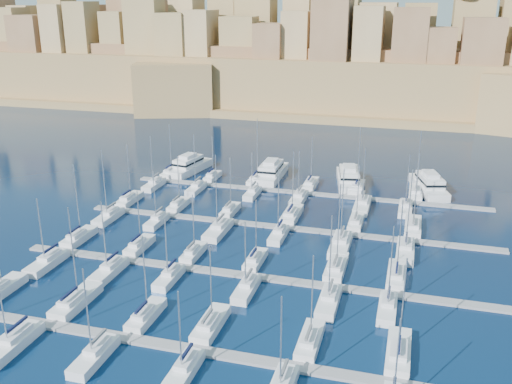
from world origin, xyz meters
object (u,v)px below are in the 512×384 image
(sailboat_4, at_px, (310,341))
(motor_yacht_d, at_px, (429,185))
(sailboat_2, at_px, (146,315))
(motor_yacht_c, at_px, (349,178))
(motor_yacht_a, at_px, (189,166))
(motor_yacht_b, at_px, (271,172))
(sailboat_0, at_px, (0,290))

(sailboat_4, relative_size, motor_yacht_d, 0.73)
(sailboat_2, distance_m, motor_yacht_c, 73.43)
(motor_yacht_a, xyz_separation_m, motor_yacht_b, (22.23, 0.60, 0.00))
(sailboat_0, bearing_deg, motor_yacht_b, 69.98)
(motor_yacht_a, distance_m, motor_yacht_c, 41.88)
(sailboat_2, xyz_separation_m, motor_yacht_a, (-21.88, 69.99, 0.99))
(sailboat_0, height_order, sailboat_4, sailboat_0)
(motor_yacht_b, relative_size, motor_yacht_c, 0.96)
(sailboat_0, distance_m, sailboat_4, 48.89)
(sailboat_4, distance_m, motor_yacht_a, 83.45)
(sailboat_4, height_order, motor_yacht_c, sailboat_4)
(sailboat_2, xyz_separation_m, motor_yacht_c, (20.00, 70.65, 0.99))
(motor_yacht_c, xyz_separation_m, motor_yacht_d, (18.96, -0.10, 0.00))
(sailboat_2, height_order, motor_yacht_d, sailboat_2)
(motor_yacht_d, bearing_deg, motor_yacht_b, 179.92)
(motor_yacht_b, bearing_deg, motor_yacht_a, -178.45)
(sailboat_2, distance_m, sailboat_4, 23.73)
(sailboat_0, xyz_separation_m, sailboat_2, (25.16, -0.56, -0.02))
(motor_yacht_b, bearing_deg, motor_yacht_d, -0.08)
(motor_yacht_a, relative_size, motor_yacht_b, 0.96)
(sailboat_4, xyz_separation_m, motor_yacht_d, (15.23, 70.43, 0.99))
(sailboat_2, bearing_deg, motor_yacht_a, 107.36)
(sailboat_0, xyz_separation_m, motor_yacht_d, (64.11, 69.99, 0.97))
(motor_yacht_a, bearing_deg, motor_yacht_d, 0.52)
(sailboat_0, relative_size, sailboat_4, 1.11)
(sailboat_2, relative_size, sailboat_4, 1.00)
(motor_yacht_c, bearing_deg, motor_yacht_b, -179.86)
(sailboat_4, distance_m, motor_yacht_b, 74.27)
(motor_yacht_a, bearing_deg, sailboat_2, -72.64)
(sailboat_0, distance_m, motor_yacht_c, 83.38)
(motor_yacht_c, bearing_deg, sailboat_4, -86.97)
(motor_yacht_a, relative_size, motor_yacht_d, 0.93)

